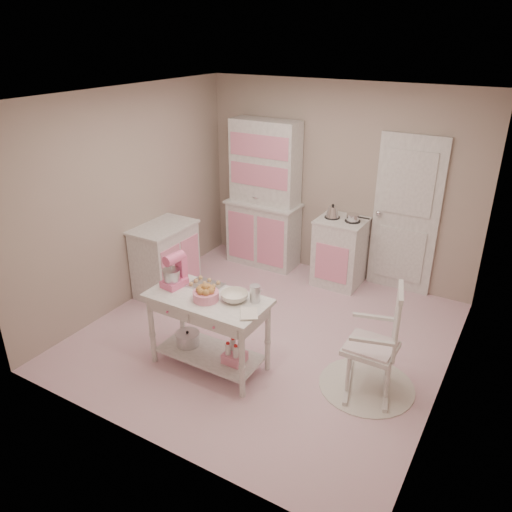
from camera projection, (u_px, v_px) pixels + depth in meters
The scene contains 14 objects.
room_shell at pixel (268, 196), 4.98m from camera, with size 3.84×3.84×2.62m.
door at pixel (406, 216), 6.27m from camera, with size 0.82×0.05×2.04m, color white.
hutch at pixel (264, 195), 6.99m from camera, with size 1.06×0.50×2.08m, color white.
stove at pixel (340, 252), 6.64m from camera, with size 0.62×0.57×0.92m, color white.
base_cabinet at pixel (166, 259), 6.41m from camera, with size 0.54×0.84×0.92m, color white.
lace_rug at pixel (366, 386), 4.84m from camera, with size 0.92×0.92×0.01m, color white.
rocking_chair at pixel (372, 339), 4.62m from camera, with size 0.48×0.72×1.10m, color white.
work_table at pixel (209, 332), 4.99m from camera, with size 1.20×0.60×0.80m, color white.
stand_mixer at pixel (173, 271), 4.96m from camera, with size 0.20×0.28×0.34m, color pink.
cookie_tray at pixel (206, 285), 5.03m from camera, with size 0.34×0.24×0.02m, color silver.
bread_basket at pixel (206, 296), 4.76m from camera, with size 0.25×0.25×0.09m, color pink.
mixing_bowl at pixel (234, 297), 4.75m from camera, with size 0.26×0.26×0.08m, color white.
metal_pitcher at pixel (255, 294), 4.71m from camera, with size 0.10×0.10×0.17m, color silver.
recipe_book at pixel (240, 314), 4.52m from camera, with size 0.16×0.21×0.02m, color white.
Camera 1 is at (2.32, -4.18, 3.17)m, focal length 35.00 mm.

